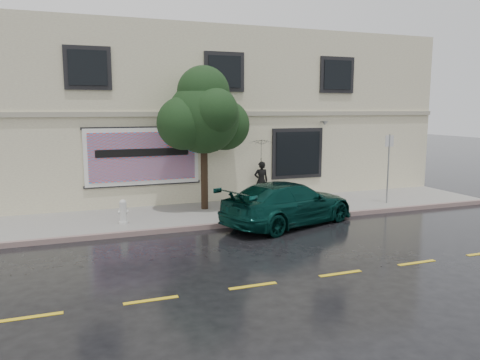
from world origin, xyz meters
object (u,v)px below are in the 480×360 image
object	(u,v)px
pedestrian	(261,181)
fire_hydrant	(123,212)
car	(288,203)
street_tree	(204,118)

from	to	relation	value
pedestrian	fire_hydrant	bearing A→B (deg)	28.11
pedestrian	fire_hydrant	size ratio (longest dim) A/B	1.98
car	street_tree	bearing A→B (deg)	18.62
street_tree	pedestrian	bearing A→B (deg)	17.16
pedestrian	fire_hydrant	xyz separation A→B (m)	(-5.66, -2.07, -0.40)
pedestrian	street_tree	distance (m)	3.72
pedestrian	fire_hydrant	world-z (taller)	pedestrian
car	fire_hydrant	distance (m)	5.36
car	pedestrian	world-z (taller)	pedestrian
pedestrian	car	bearing A→B (deg)	90.02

